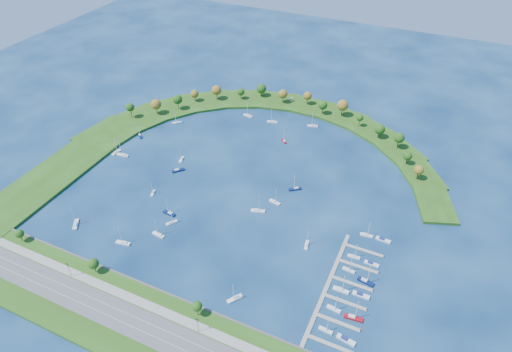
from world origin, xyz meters
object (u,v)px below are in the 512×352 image
at_px(moored_boat_1, 169,213).
at_px(moored_boat_20, 153,193).
at_px(moored_boat_10, 248,115).
at_px(moored_boat_16, 178,170).
at_px(moored_boat_13, 295,189).
at_px(docked_boat_10, 366,235).
at_px(moored_boat_11, 258,211).
at_px(docked_boat_5, 361,295).
at_px(moored_boat_0, 307,245).
at_px(docked_boat_3, 353,317).
at_px(moored_boat_17, 76,224).
at_px(dock_system, 341,290).
at_px(docked_boat_4, 341,290).
at_px(moored_boat_6, 313,126).
at_px(harbor_tower, 291,100).
at_px(docked_boat_8, 354,256).
at_px(moored_boat_2, 158,234).
at_px(docked_boat_6, 349,270).
at_px(moored_boat_5, 123,243).
at_px(moored_boat_15, 177,122).
at_px(moored_boat_9, 182,159).
at_px(docked_boat_0, 326,330).
at_px(moored_boat_4, 123,155).
at_px(docked_boat_2, 334,308).
at_px(moored_boat_7, 116,152).
at_px(docked_boat_1, 346,340).
at_px(moored_boat_8, 272,122).
at_px(moored_boat_18, 275,202).
at_px(moored_boat_19, 140,136).
at_px(moored_boat_12, 172,222).
at_px(moored_boat_14, 235,298).

xyz_separation_m(moored_boat_1, moored_boat_20, (-21.36, 12.33, -0.08)).
relative_size(moored_boat_10, moored_boat_16, 0.93).
xyz_separation_m(moored_boat_13, docked_boat_10, (54.64, -22.63, -0.04)).
height_order(moored_boat_11, docked_boat_5, moored_boat_11).
bearing_deg(moored_boat_13, moored_boat_0, 82.29).
bearing_deg(moored_boat_1, docked_boat_3, 173.93).
bearing_deg(moored_boat_17, dock_system, -116.08).
bearing_deg(docked_boat_4, moored_boat_13, 127.66).
bearing_deg(moored_boat_6, harbor_tower, -61.76).
distance_m(docked_boat_3, docked_boat_8, 41.10).
bearing_deg(docked_boat_8, harbor_tower, 118.72).
height_order(moored_boat_2, moored_boat_17, moored_boat_17).
bearing_deg(docked_boat_6, moored_boat_11, 166.32).
bearing_deg(docked_boat_6, moored_boat_5, -158.71).
height_order(moored_boat_15, docked_boat_3, docked_boat_3).
xyz_separation_m(moored_boat_9, moored_boat_17, (-22.27, -86.14, 0.08)).
relative_size(harbor_tower, moored_boat_11, 0.29).
bearing_deg(moored_boat_16, docked_boat_0, -78.26).
xyz_separation_m(moored_boat_4, docked_boat_2, (183.77, -64.19, -0.07)).
height_order(moored_boat_7, moored_boat_16, moored_boat_16).
bearing_deg(docked_boat_1, moored_boat_4, 167.53).
bearing_deg(moored_boat_7, docked_boat_5, -99.02).
height_order(moored_boat_10, moored_boat_13, moored_boat_13).
bearing_deg(moored_boat_16, docked_boat_2, -73.83).
xyz_separation_m(moored_boat_1, moored_boat_10, (-7.56, 131.37, -0.01)).
bearing_deg(docked_boat_0, moored_boat_15, 146.68).
relative_size(moored_boat_8, moored_boat_18, 1.08).
relative_size(moored_boat_4, moored_boat_19, 1.23).
bearing_deg(docked_boat_8, moored_boat_13, 136.90).
bearing_deg(moored_boat_16, moored_boat_12, -109.52).
xyz_separation_m(moored_boat_15, docked_boat_8, (172.75, -82.31, -0.03)).
xyz_separation_m(moored_boat_4, moored_boat_7, (-6.77, 0.94, -0.03)).
height_order(moored_boat_0, moored_boat_7, moored_boat_7).
bearing_deg(docked_boat_0, moored_boat_0, 123.70).
bearing_deg(docked_boat_3, docked_boat_5, 84.05).
bearing_deg(docked_boat_8, moored_boat_0, -178.03).
bearing_deg(dock_system, docked_boat_2, -88.99).
relative_size(moored_boat_5, docked_boat_8, 1.25).
bearing_deg(docked_boat_1, moored_boat_9, 158.12).
height_order(moored_boat_10, moored_boat_14, moored_boat_14).
distance_m(moored_boat_10, moored_boat_19, 91.42).
height_order(moored_boat_16, moored_boat_17, moored_boat_17).
bearing_deg(moored_boat_15, moored_boat_13, 119.11).
distance_m(harbor_tower, docked_boat_3, 222.17).
bearing_deg(moored_boat_11, moored_boat_0, -39.65).
bearing_deg(docked_boat_0, docked_boat_2, 94.62).
distance_m(moored_boat_4, moored_boat_11, 118.55).
bearing_deg(moored_boat_7, docked_boat_1, -106.40).
bearing_deg(docked_boat_0, moored_boat_19, 155.46).
relative_size(moored_boat_5, moored_boat_18, 1.12).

